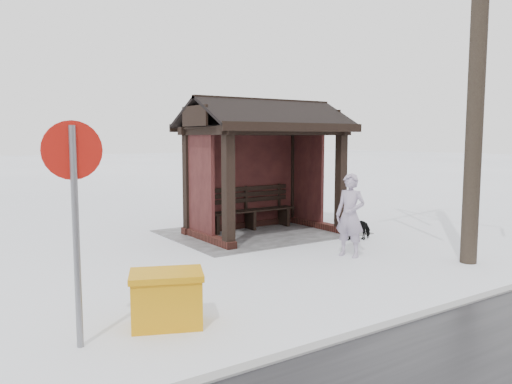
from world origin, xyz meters
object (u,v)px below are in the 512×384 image
pedestrian (350,215)px  road_sign (74,186)px  dog (355,227)px  grit_bin (167,298)px  bus_shelter (261,140)px

pedestrian → road_sign: 5.52m
pedestrian → dog: 1.71m
grit_bin → bus_shelter: bearing=-112.4°
grit_bin → road_sign: road_sign is taller
pedestrian → road_sign: bearing=-94.7°
dog → bus_shelter: bearing=-123.6°
bus_shelter → road_sign: size_ratio=1.51×
road_sign → grit_bin: bearing=-176.2°
pedestrian → road_sign: size_ratio=0.65×
dog → pedestrian: bearing=-28.2°
pedestrian → grit_bin: size_ratio=1.55×
bus_shelter → dog: 2.89m
grit_bin → road_sign: bearing=24.4°
bus_shelter → road_sign: bus_shelter is taller
dog → grit_bin: (5.47, 2.43, 0.06)m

